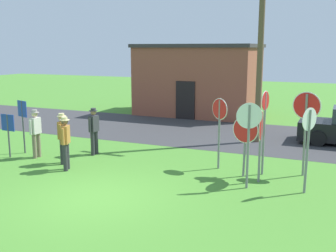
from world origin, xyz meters
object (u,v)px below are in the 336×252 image
at_px(stop_sign_rear_right, 245,136).
at_px(info_panel_leftmost, 8,128).
at_px(stop_sign_leaning_right, 219,122).
at_px(info_panel_middle, 23,117).
at_px(utility_pole, 261,28).
at_px(stop_sign_nearest, 261,133).
at_px(person_in_blue, 94,128).
at_px(stop_sign_far_back, 249,131).
at_px(stop_sign_leaning_left, 264,120).
at_px(person_in_teal, 65,140).
at_px(person_near_signs, 36,131).
at_px(stop_sign_low_front, 308,137).
at_px(stop_sign_tallest, 306,118).
at_px(person_holding_notes, 62,135).

xyz_separation_m(stop_sign_rear_right, info_panel_leftmost, (-8.25, -1.19, -0.20)).
bearing_deg(stop_sign_rear_right, stop_sign_leaning_right, 153.88).
height_order(stop_sign_rear_right, info_panel_leftmost, stop_sign_rear_right).
relative_size(stop_sign_leaning_right, info_panel_middle, 1.17).
bearing_deg(stop_sign_leaning_right, info_panel_leftmost, -167.17).
relative_size(utility_pole, stop_sign_nearest, 4.19).
bearing_deg(person_in_blue, stop_sign_far_back, -12.98).
distance_m(stop_sign_leaning_left, person_in_teal, 6.28).
distance_m(stop_sign_leaning_left, person_near_signs, 7.95).
distance_m(stop_sign_rear_right, person_near_signs, 7.38).
xyz_separation_m(utility_pole, stop_sign_low_front, (2.42, -5.62, -3.09)).
distance_m(stop_sign_nearest, stop_sign_leaning_right, 1.70).
distance_m(stop_sign_leaning_right, info_panel_middle, 7.31).
bearing_deg(utility_pole, person_near_signs, -140.12).
distance_m(stop_sign_low_front, person_near_signs, 9.21).
xyz_separation_m(stop_sign_far_back, info_panel_leftmost, (-8.56, -0.17, -0.57)).
relative_size(person_in_teal, info_panel_middle, 0.88).
bearing_deg(person_near_signs, person_in_blue, 34.96).
bearing_deg(stop_sign_tallest, stop_sign_nearest, -135.15).
relative_size(stop_sign_rear_right, stop_sign_tallest, 0.72).
bearing_deg(stop_sign_leaning_left, person_holding_notes, -167.07).
distance_m(stop_sign_far_back, stop_sign_leaning_left, 1.45).
bearing_deg(person_near_signs, stop_sign_low_front, 0.20).
bearing_deg(person_in_teal, stop_sign_far_back, 6.09).
distance_m(stop_sign_leaning_left, person_in_blue, 6.18).
relative_size(stop_sign_far_back, stop_sign_leaning_left, 0.93).
xyz_separation_m(person_holding_notes, person_near_signs, (-1.36, 0.25, 0.00)).
height_order(stop_sign_far_back, stop_sign_leaning_right, stop_sign_far_back).
height_order(stop_sign_leaning_left, person_near_signs, stop_sign_leaning_left).
relative_size(stop_sign_nearest, info_panel_middle, 1.08).
bearing_deg(utility_pole, person_in_blue, -138.63).
relative_size(stop_sign_tallest, person_near_signs, 1.50).
bearing_deg(stop_sign_leaning_left, info_panel_leftmost, -169.61).
bearing_deg(person_in_teal, stop_sign_nearest, 12.08).
relative_size(stop_sign_leaning_right, person_in_blue, 1.33).
height_order(stop_sign_nearest, info_panel_leftmost, stop_sign_nearest).
bearing_deg(person_holding_notes, info_panel_middle, 165.56).
distance_m(stop_sign_low_front, person_holding_notes, 7.85).
height_order(person_in_teal, info_panel_leftmost, person_in_teal).
distance_m(stop_sign_low_front, person_in_teal, 7.34).
bearing_deg(info_panel_middle, stop_sign_rear_right, 3.52).
height_order(stop_sign_far_back, stop_sign_rear_right, stop_sign_far_back).
height_order(person_in_teal, person_near_signs, same).
bearing_deg(stop_sign_tallest, stop_sign_low_front, -82.51).
bearing_deg(stop_sign_nearest, stop_sign_leaning_left, 93.11).
xyz_separation_m(stop_sign_low_front, person_in_blue, (-7.51, 1.14, -0.58)).
height_order(stop_sign_nearest, person_in_blue, stop_sign_nearest).
xyz_separation_m(stop_sign_rear_right, stop_sign_low_front, (1.86, -0.80, 0.28)).
distance_m(stop_sign_leaning_right, person_in_teal, 4.96).
relative_size(stop_sign_nearest, stop_sign_leaning_right, 0.92).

